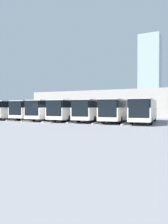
{
  "coord_description": "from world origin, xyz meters",
  "views": [
    {
      "loc": [
        -18.86,
        24.48,
        2.16
      ],
      "look_at": [
        -3.69,
        -5.92,
        1.37
      ],
      "focal_mm": 35.0,
      "sensor_mm": 36.0,
      "label": 1
    }
  ],
  "objects_px": {
    "bus_1": "(118,110)",
    "bus_5": "(37,109)",
    "bus_3": "(72,109)",
    "bus_6": "(19,109)",
    "bus_0": "(144,110)",
    "bus_2": "(95,109)",
    "bus_4": "(52,109)",
    "bus_7": "(7,109)"
  },
  "relations": [
    {
      "from": "bus_1",
      "to": "bus_5",
      "type": "height_order",
      "value": "same"
    },
    {
      "from": "bus_3",
      "to": "bus_6",
      "type": "height_order",
      "value": "same"
    },
    {
      "from": "bus_3",
      "to": "bus_0",
      "type": "bearing_deg",
      "value": 176.11
    },
    {
      "from": "bus_2",
      "to": "bus_3",
      "type": "xyz_separation_m",
      "value": [
        3.71,
        0.35,
        0.0
      ]
    },
    {
      "from": "bus_2",
      "to": "bus_5",
      "type": "distance_m",
      "value": 11.13
    },
    {
      "from": "bus_2",
      "to": "bus_3",
      "type": "bearing_deg",
      "value": 0.24
    },
    {
      "from": "bus_4",
      "to": "bus_5",
      "type": "relative_size",
      "value": 1.0
    },
    {
      "from": "bus_1",
      "to": "bus_3",
      "type": "bearing_deg",
      "value": -3.18
    },
    {
      "from": "bus_1",
      "to": "bus_3",
      "type": "distance_m",
      "value": 7.43
    },
    {
      "from": "bus_2",
      "to": "bus_4",
      "type": "bearing_deg",
      "value": -2.22
    },
    {
      "from": "bus_0",
      "to": "bus_2",
      "type": "distance_m",
      "value": 7.42
    },
    {
      "from": "bus_5",
      "to": "bus_7",
      "type": "relative_size",
      "value": 1.0
    },
    {
      "from": "bus_0",
      "to": "bus_2",
      "type": "height_order",
      "value": "same"
    },
    {
      "from": "bus_5",
      "to": "bus_7",
      "type": "distance_m",
      "value": 7.43
    },
    {
      "from": "bus_0",
      "to": "bus_4",
      "type": "height_order",
      "value": "same"
    },
    {
      "from": "bus_1",
      "to": "bus_5",
      "type": "relative_size",
      "value": 1.0
    },
    {
      "from": "bus_6",
      "to": "bus_7",
      "type": "xyz_separation_m",
      "value": [
        3.71,
        -0.85,
        0.0
      ]
    },
    {
      "from": "bus_2",
      "to": "bus_5",
      "type": "xyz_separation_m",
      "value": [
        11.13,
        -0.28,
        0.0
      ]
    },
    {
      "from": "bus_5",
      "to": "bus_7",
      "type": "height_order",
      "value": "same"
    },
    {
      "from": "bus_6",
      "to": "bus_7",
      "type": "bearing_deg",
      "value": -18.13
    },
    {
      "from": "bus_5",
      "to": "bus_6",
      "type": "xyz_separation_m",
      "value": [
        3.71,
        0.55,
        0.0
      ]
    },
    {
      "from": "bus_4",
      "to": "bus_6",
      "type": "bearing_deg",
      "value": -6.13
    },
    {
      "from": "bus_0",
      "to": "bus_4",
      "type": "relative_size",
      "value": 1.0
    },
    {
      "from": "bus_7",
      "to": "bus_6",
      "type": "bearing_deg",
      "value": 161.87
    },
    {
      "from": "bus_1",
      "to": "bus_2",
      "type": "bearing_deg",
      "value": -6.61
    },
    {
      "from": "bus_0",
      "to": "bus_2",
      "type": "bearing_deg",
      "value": -5.97
    },
    {
      "from": "bus_3",
      "to": "bus_1",
      "type": "bearing_deg",
      "value": 176.82
    },
    {
      "from": "bus_2",
      "to": "bus_6",
      "type": "bearing_deg",
      "value": -4.18
    },
    {
      "from": "bus_2",
      "to": "bus_5",
      "type": "relative_size",
      "value": 1.0
    },
    {
      "from": "bus_1",
      "to": "bus_6",
      "type": "bearing_deg",
      "value": -4.66
    },
    {
      "from": "bus_3",
      "to": "bus_4",
      "type": "bearing_deg",
      "value": -4.69
    },
    {
      "from": "bus_2",
      "to": "bus_0",
      "type": "bearing_deg",
      "value": 174.03
    },
    {
      "from": "bus_5",
      "to": "bus_7",
      "type": "bearing_deg",
      "value": -7.54
    },
    {
      "from": "bus_0",
      "to": "bus_5",
      "type": "xyz_separation_m",
      "value": [
        18.55,
        -0.38,
        0.0
      ]
    },
    {
      "from": "bus_6",
      "to": "bus_3",
      "type": "bearing_deg",
      "value": 174.35
    },
    {
      "from": "bus_1",
      "to": "bus_2",
      "type": "xyz_separation_m",
      "value": [
        3.71,
        -0.09,
        0.0
      ]
    },
    {
      "from": "bus_3",
      "to": "bus_5",
      "type": "relative_size",
      "value": 1.0
    },
    {
      "from": "bus_4",
      "to": "bus_7",
      "type": "xyz_separation_m",
      "value": [
        11.13,
        -0.97,
        0.0
      ]
    },
    {
      "from": "bus_2",
      "to": "bus_4",
      "type": "distance_m",
      "value": 7.43
    },
    {
      "from": "bus_0",
      "to": "bus_4",
      "type": "distance_m",
      "value": 14.84
    },
    {
      "from": "bus_0",
      "to": "bus_6",
      "type": "relative_size",
      "value": 1.0
    },
    {
      "from": "bus_2",
      "to": "bus_7",
      "type": "relative_size",
      "value": 1.0
    }
  ]
}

